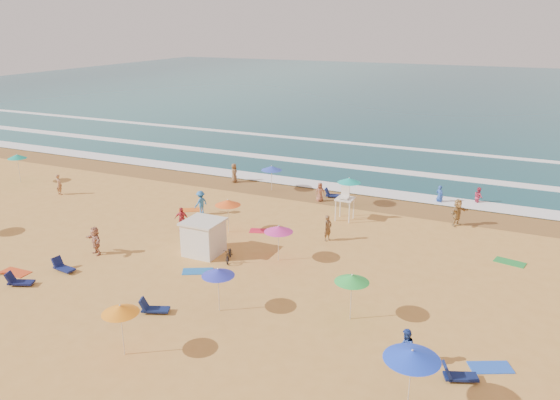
% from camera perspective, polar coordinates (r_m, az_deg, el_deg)
% --- Properties ---
extents(ground, '(220.00, 220.00, 0.00)m').
position_cam_1_polar(ground, '(32.44, -0.09, -6.18)').
color(ground, gold).
rests_on(ground, ground).
extents(ocean, '(220.00, 140.00, 0.18)m').
position_cam_1_polar(ocean, '(112.29, 18.56, 10.50)').
color(ocean, '#0C4756').
rests_on(ocean, ground).
extents(wet_sand, '(220.00, 220.00, 0.00)m').
position_cam_1_polar(wet_sand, '(43.34, 6.87, 0.10)').
color(wet_sand, olive).
rests_on(wet_sand, ground).
extents(surf_foam, '(200.00, 18.70, 0.05)m').
position_cam_1_polar(surf_foam, '(51.45, 9.95, 2.99)').
color(surf_foam, white).
rests_on(surf_foam, ground).
extents(cabana, '(2.00, 2.00, 2.00)m').
position_cam_1_polar(cabana, '(33.11, -7.98, -3.96)').
color(cabana, white).
rests_on(cabana, ground).
extents(cabana_roof, '(2.20, 2.20, 0.12)m').
position_cam_1_polar(cabana_roof, '(32.73, -8.06, -2.24)').
color(cabana_roof, silver).
rests_on(cabana_roof, cabana).
extents(bicycle, '(1.10, 1.68, 0.84)m').
position_cam_1_polar(bicycle, '(32.18, -5.35, -5.66)').
color(bicycle, black).
rests_on(bicycle, ground).
extents(lifeguard_stand, '(1.20, 1.20, 2.10)m').
position_cam_1_polar(lifeguard_stand, '(38.55, 6.79, -0.59)').
color(lifeguard_stand, white).
rests_on(lifeguard_stand, ground).
extents(beach_umbrellas, '(57.81, 29.43, 0.77)m').
position_cam_1_polar(beach_umbrellas, '(30.31, 4.84, -3.71)').
color(beach_umbrellas, '#F0F91A').
rests_on(beach_umbrellas, ground).
extents(loungers, '(34.38, 23.27, 0.34)m').
position_cam_1_polar(loungers, '(28.77, -1.38, -9.18)').
color(loungers, '#0D1345').
rests_on(loungers, ground).
extents(towels, '(40.92, 27.87, 0.03)m').
position_cam_1_polar(towels, '(30.10, 3.20, -8.22)').
color(towels, '#D8421B').
rests_on(towels, ground).
extents(beachgoers, '(38.95, 26.27, 2.15)m').
position_cam_1_polar(beachgoers, '(36.61, 0.21, -1.87)').
color(beachgoers, '#BA2E4E').
rests_on(beachgoers, ground).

